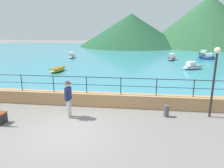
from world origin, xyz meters
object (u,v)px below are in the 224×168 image
Objects in this scene: bollard at (166,111)px; boat_6 at (205,54)px; lamp_post at (215,71)px; boat_3 at (58,69)px; boat_5 at (207,57)px; boat_1 at (192,66)px; boat_2 at (172,58)px; person_walking at (68,97)px; boat_0 at (72,56)px.

boat_6 reaches higher than bollard.
boat_3 is at bearing 140.32° from lamp_post.
boat_5 is at bearing -102.56° from boat_6.
boat_1 and boat_2 have the same top height.
boat_2 reaches higher than bollard.
person_walking is 3.16× the size of bollard.
lamp_post reaches higher than boat_0.
boat_1 is (3.96, 12.14, 0.05)m from bollard.
boat_5 is (5.41, 19.22, -1.87)m from lamp_post.
boat_0 is at bearing 119.51° from bollard.
boat_0 is (-5.95, 19.19, -0.65)m from person_walking.
boat_1 and boat_6 have the same top height.
boat_0 is at bearing 107.21° from person_walking.
boat_6 is at bearing 61.80° from person_walking.
lamp_post reaches higher than person_walking.
person_walking is 0.73× the size of boat_6.
person_walking is 4.66m from bollard.
person_walking is 10.92m from boat_3.
boat_0 and boat_6 have the same top height.
person_walking is 0.53× the size of lamp_post.
person_walking is 15.36m from boat_1.
bollard is (-2.04, -0.23, -1.92)m from lamp_post.
boat_6 is at bearing 77.44° from boat_5.
person_walking is 6.77m from lamp_post.
lamp_post is at bearing -105.18° from boat_6.
bollard is 0.23× the size of boat_3.
boat_2 is 1.02× the size of boat_3.
boat_3 is (-11.00, 9.12, -1.94)m from lamp_post.
lamp_post is 1.37× the size of boat_3.
bollard is 0.23× the size of boat_5.
boat_1 reaches higher than bollard.
boat_0 and boat_5 have the same top height.
lamp_post reaches higher than boat_6.
lamp_post is 1.33× the size of boat_5.
boat_5 is at bearing 64.47° from boat_1.
person_walking reaches higher than bollard.
boat_0 is at bearing 179.09° from boat_2.
person_walking is at bearing -66.22° from boat_3.
lamp_post is at bearing -92.38° from boat_2.
boat_2 is 7.52m from boat_6.
person_walking reaches higher than boat_0.
boat_3 is (1.55, -9.22, -0.07)m from boat_0.
bollard is at bearing -173.66° from lamp_post.
boat_5 is at bearing 74.28° from lamp_post.
lamp_post is 14.42m from boat_3.
boat_5 is (12.01, 20.07, -0.65)m from person_walking.
person_walking reaches higher than boat_1.
boat_0 reaches higher than boat_3.
lamp_post is 5.92× the size of bollard.
boat_5 reaches higher than boat_3.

